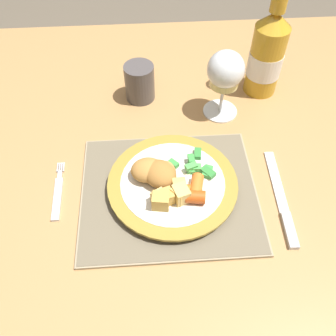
# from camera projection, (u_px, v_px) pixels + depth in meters

# --- Properties ---
(ground_plane) EXTENTS (6.00, 6.00, 0.00)m
(ground_plane) POSITION_uv_depth(u_px,v_px,m) (176.00, 283.00, 1.36)
(ground_plane) COLOR brown
(dining_table) EXTENTS (1.34, 0.96, 0.74)m
(dining_table) POSITION_uv_depth(u_px,v_px,m) (180.00, 170.00, 0.85)
(dining_table) COLOR #AD7F4C
(dining_table) RESTS_ON ground
(placemat) EXTENTS (0.33, 0.28, 0.01)m
(placemat) POSITION_uv_depth(u_px,v_px,m) (169.00, 193.00, 0.70)
(placemat) COLOR gray
(placemat) RESTS_ON dining_table
(dinner_plate) EXTENTS (0.24, 0.24, 0.02)m
(dinner_plate) POSITION_uv_depth(u_px,v_px,m) (173.00, 184.00, 0.69)
(dinner_plate) COLOR silver
(dinner_plate) RESTS_ON placemat
(breaded_croquettes) EXTENTS (0.10, 0.09, 0.04)m
(breaded_croquettes) POSITION_uv_depth(u_px,v_px,m) (157.00, 172.00, 0.68)
(breaded_croquettes) COLOR #A87033
(breaded_croquettes) RESTS_ON dinner_plate
(green_beans_pile) EXTENTS (0.09, 0.08, 0.02)m
(green_beans_pile) POSITION_uv_depth(u_px,v_px,m) (196.00, 166.00, 0.70)
(green_beans_pile) COLOR #4CA84C
(green_beans_pile) RESTS_ON dinner_plate
(glazed_carrots) EXTENTS (0.04, 0.06, 0.02)m
(glazed_carrots) POSITION_uv_depth(u_px,v_px,m) (195.00, 190.00, 0.66)
(glazed_carrots) COLOR orange
(glazed_carrots) RESTS_ON dinner_plate
(fork) EXTENTS (0.02, 0.13, 0.01)m
(fork) POSITION_uv_depth(u_px,v_px,m) (58.00, 194.00, 0.70)
(fork) COLOR silver
(fork) RESTS_ON dining_table
(table_knife) EXTENTS (0.03, 0.22, 0.01)m
(table_knife) POSITION_uv_depth(u_px,v_px,m) (283.00, 205.00, 0.68)
(table_knife) COLOR silver
(table_knife) RESTS_ON dining_table
(wine_glass) EXTENTS (0.08, 0.08, 0.15)m
(wine_glass) POSITION_uv_depth(u_px,v_px,m) (225.00, 73.00, 0.76)
(wine_glass) COLOR silver
(wine_glass) RESTS_ON dining_table
(bottle) EXTENTS (0.08, 0.08, 0.28)m
(bottle) POSITION_uv_depth(u_px,v_px,m) (267.00, 53.00, 0.82)
(bottle) COLOR gold
(bottle) RESTS_ON dining_table
(roast_potatoes) EXTENTS (0.07, 0.05, 0.03)m
(roast_potatoes) POSITION_uv_depth(u_px,v_px,m) (172.00, 195.00, 0.65)
(roast_potatoes) COLOR gold
(roast_potatoes) RESTS_ON dinner_plate
(drinking_cup) EXTENTS (0.07, 0.07, 0.09)m
(drinking_cup) POSITION_uv_depth(u_px,v_px,m) (140.00, 82.00, 0.84)
(drinking_cup) COLOR #4C4747
(drinking_cup) RESTS_ON dining_table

